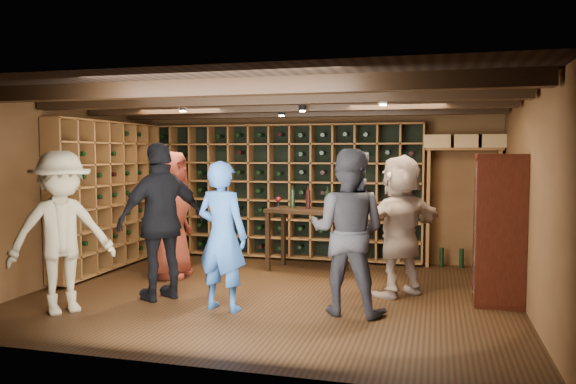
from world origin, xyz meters
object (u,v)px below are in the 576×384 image
(guest_khaki, at_px, (62,232))
(guest_red_floral, at_px, (172,215))
(man_grey_suit, at_px, (348,232))
(tasting_table, at_px, (310,217))
(guest_beige, at_px, (400,225))
(guest_woman_black, at_px, (162,221))
(man_blue_shirt, at_px, (222,236))
(display_cabinet, at_px, (499,233))

(guest_khaki, bearing_deg, guest_red_floral, 27.66)
(man_grey_suit, height_order, tasting_table, man_grey_suit)
(guest_red_floral, bearing_deg, guest_khaki, 164.86)
(guest_khaki, xyz_separation_m, tasting_table, (2.20, 2.84, -0.08))
(guest_beige, bearing_deg, tasting_table, -86.37)
(guest_woman_black, xyz_separation_m, guest_beige, (2.79, 0.94, -0.08))
(man_blue_shirt, bearing_deg, man_grey_suit, -160.09)
(man_blue_shirt, distance_m, guest_beige, 2.25)
(guest_red_floral, relative_size, tasting_table, 1.34)
(display_cabinet, bearing_deg, tasting_table, 153.71)
(man_blue_shirt, height_order, man_grey_suit, man_grey_suit)
(display_cabinet, xyz_separation_m, man_grey_suit, (-1.66, -0.80, 0.06))
(guest_woman_black, bearing_deg, guest_beige, 144.60)
(man_blue_shirt, bearing_deg, guest_red_floral, -35.79)
(man_blue_shirt, bearing_deg, guest_beige, -137.33)
(guest_woman_black, xyz_separation_m, tasting_table, (1.39, 2.03, -0.13))
(guest_red_floral, relative_size, guest_khaki, 1.00)
(guest_red_floral, bearing_deg, man_blue_shirt, -141.18)
(display_cabinet, distance_m, guest_woman_black, 4.02)
(display_cabinet, relative_size, man_grey_suit, 0.95)
(guest_khaki, height_order, tasting_table, guest_khaki)
(guest_beige, bearing_deg, man_blue_shirt, -16.44)
(display_cabinet, xyz_separation_m, guest_red_floral, (-4.39, 0.38, 0.05))
(guest_red_floral, relative_size, guest_woman_black, 0.94)
(man_blue_shirt, bearing_deg, guest_woman_black, -5.25)
(man_grey_suit, distance_m, guest_khaki, 3.19)
(guest_beige, bearing_deg, guest_woman_black, -29.83)
(guest_red_floral, distance_m, guest_khaki, 1.99)
(guest_red_floral, height_order, guest_woman_black, guest_woman_black)
(man_grey_suit, bearing_deg, man_blue_shirt, 16.61)
(man_blue_shirt, relative_size, guest_beige, 0.96)
(man_grey_suit, xyz_separation_m, guest_red_floral, (-2.73, 1.18, -0.01))
(display_cabinet, relative_size, man_blue_shirt, 1.03)
(guest_woman_black, relative_size, guest_khaki, 1.06)
(man_grey_suit, bearing_deg, guest_khaki, 21.68)
(guest_woman_black, height_order, guest_beige, guest_woman_black)
(display_cabinet, bearing_deg, guest_red_floral, 175.07)
(guest_red_floral, bearing_deg, guest_woman_black, -163.42)
(man_blue_shirt, xyz_separation_m, guest_khaki, (-1.69, -0.56, 0.06))
(man_grey_suit, bearing_deg, guest_beige, -110.28)
(display_cabinet, xyz_separation_m, tasting_table, (-2.55, 1.26, -0.03))
(tasting_table, bearing_deg, guest_woman_black, -113.26)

